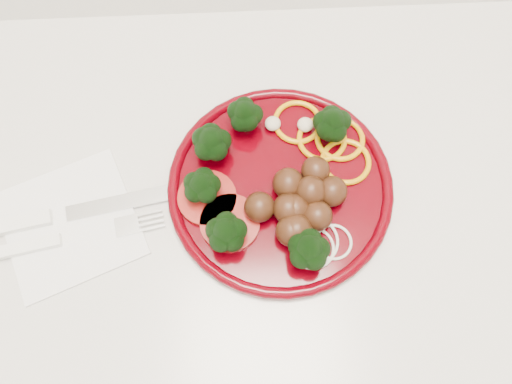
{
  "coord_description": "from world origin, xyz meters",
  "views": [
    {
      "loc": [
        0.18,
        1.49,
        1.47
      ],
      "look_at": [
        0.19,
        1.71,
        0.92
      ],
      "focal_mm": 35.0,
      "sensor_mm": 36.0,
      "label": 1
    }
  ],
  "objects_px": {
    "napkin": "(71,223)",
    "fork": "(45,243)",
    "plate": "(277,185)",
    "knife": "(46,218)"
  },
  "relations": [
    {
      "from": "napkin",
      "to": "fork",
      "type": "height_order",
      "value": "fork"
    },
    {
      "from": "plate",
      "to": "napkin",
      "type": "height_order",
      "value": "plate"
    },
    {
      "from": "napkin",
      "to": "fork",
      "type": "xyz_separation_m",
      "value": [
        -0.03,
        -0.03,
        0.01
      ]
    },
    {
      "from": "knife",
      "to": "fork",
      "type": "height_order",
      "value": "knife"
    },
    {
      "from": "napkin",
      "to": "knife",
      "type": "relative_size",
      "value": 0.63
    },
    {
      "from": "fork",
      "to": "plate",
      "type": "bearing_deg",
      "value": 0.73
    },
    {
      "from": "plate",
      "to": "fork",
      "type": "bearing_deg",
      "value": -168.6
    },
    {
      "from": "plate",
      "to": "napkin",
      "type": "relative_size",
      "value": 1.84
    },
    {
      "from": "knife",
      "to": "fork",
      "type": "bearing_deg",
      "value": -97.0
    },
    {
      "from": "plate",
      "to": "fork",
      "type": "relative_size",
      "value": 1.32
    }
  ]
}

